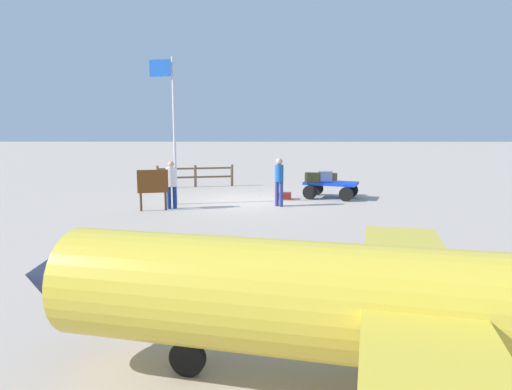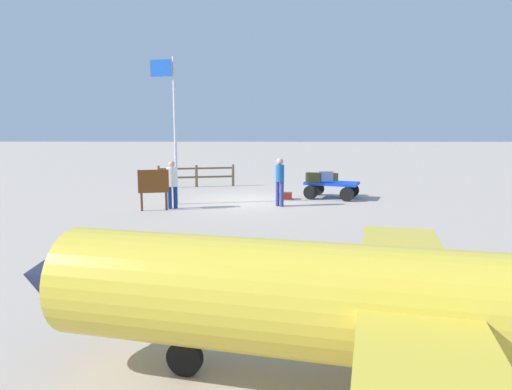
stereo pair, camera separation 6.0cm
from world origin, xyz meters
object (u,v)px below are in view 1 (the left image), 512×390
Objects in this scene: suitcase_navy at (325,176)px; suitcase_tan at (330,177)px; airplane_near at (388,305)px; suitcase_dark at (285,196)px; luggage_cart at (330,186)px; signboard at (153,184)px; flagpole at (171,119)px; worker_lead at (279,179)px; worker_trailing at (171,181)px; suitcase_grey at (313,178)px.

suitcase_navy reaches higher than suitcase_tan.
suitcase_dark is at bearing -88.52° from airplane_near.
suitcase_dark is (1.88, 0.86, -0.67)m from suitcase_tan.
luggage_cart is at bearing -170.22° from suitcase_dark.
luggage_cart is 0.64m from suitcase_tan.
flagpole is at bearing -109.27° from signboard.
suitcase_navy is at bearing -153.32° from suitcase_dark.
worker_lead reaches higher than suitcase_tan.
suitcase_navy is 7.16m from signboard.
suitcase_dark is 0.30× the size of worker_trailing.
airplane_near is at bearing 84.04° from suitcase_tan.
worker_lead is at bearing 51.00° from suitcase_navy.
flagpole reaches higher than worker_lead.
suitcase_grey is 6.36m from signboard.
suitcase_tan is at bearing -95.96° from airplane_near.
worker_trailing reaches higher than luggage_cart.
worker_trailing reaches higher than suitcase_grey.
suitcase_tan reaches higher than luggage_cart.
signboard is (4.37, 0.90, -0.09)m from worker_lead.
suitcase_grey is at bearing -128.46° from worker_lead.
suitcase_navy reaches higher than luggage_cart.
flagpole is (5.89, 2.04, 2.31)m from suitcase_navy.
suitcase_tan is at bearing -94.42° from luggage_cart.
airplane_near reaches higher than signboard.
luggage_cart is 1.89m from suitcase_dark.
worker_trailing is at bearing 22.31° from luggage_cart.
suitcase_tan is at bearing -153.49° from worker_trailing.
suitcase_grey is at bearing -156.24° from worker_trailing.
flagpole reaches higher than suitcase_tan.
luggage_cart is 3.89× the size of suitcase_navy.
airplane_near is (-4.46, 11.59, 0.09)m from worker_trailing.
luggage_cart is 14.12m from airplane_near.
suitcase_tan is 14.65m from airplane_near.
suitcase_navy is 6.64m from flagpole.
worker_trailing is (5.20, 2.29, 0.15)m from suitcase_grey.
flagpole is 2.62m from signboard.
luggage_cart is at bearing -168.68° from suitcase_grey.
flagpole is at bearing 18.67° from suitcase_tan.
suitcase_tan reaches higher than suitcase_dark.
luggage_cart is 7.10m from signboard.
suitcase_navy is 6.48m from worker_trailing.
flagpole is 3.77× the size of signboard.
flagpole is at bearing 19.08° from suitcase_navy.
worker_lead is (0.31, 1.60, 0.87)m from suitcase_dark.
worker_trailing is at bearing 23.76° from suitcase_grey.
worker_trailing is (5.77, 2.96, 0.15)m from suitcase_navy.
signboard is (0.45, 1.30, -2.23)m from flagpole.
luggage_cart is 6.44m from worker_trailing.
suitcase_tan is at bearing -155.33° from suitcase_dark.
worker_lead is at bearing 51.54° from suitcase_grey.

